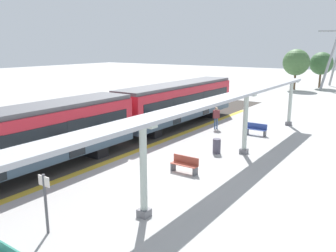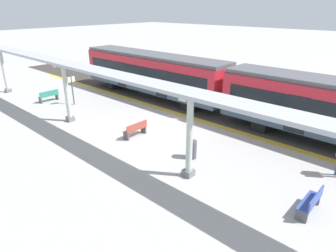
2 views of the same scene
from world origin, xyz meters
The scene contains 16 objects.
ground_plane centered at (0.00, 0.00, 0.00)m, with size 176.00×176.00×0.00m, color #A7A6A3.
tactile_edge_strip centered at (-2.97, 0.00, 0.00)m, with size 0.50×37.90×0.01m, color gold.
trackbed centered at (-4.82, 0.00, 0.00)m, with size 3.20×49.90×0.01m, color #38332D.
train_near_carriage centered at (-4.82, -4.75, 1.83)m, with size 2.65×13.72×3.48m.
train_far_carriage centered at (-4.82, 9.54, 1.83)m, with size 2.65×13.72×3.48m.
canopy_pillar_second centered at (2.77, -4.71, 1.87)m, with size 1.10×0.44×3.70m.
canopy_pillar_third centered at (2.77, 5.13, 1.87)m, with size 1.10×0.44×3.70m.
canopy_pillar_fourth centered at (2.77, 14.60, 1.87)m, with size 1.10×0.44×3.70m.
canopy_beam centered at (2.77, -0.14, 3.78)m, with size 1.20×30.28×0.16m, color #A8AAB2.
bench_near_end centered at (1.52, 0.28, 0.44)m, with size 1.50×0.45×0.86m.
bench_far_end centered at (1.75, 9.93, 0.44)m, with size 1.50×0.44×0.86m.
trash_bin centered at (1.38, 4.21, 0.45)m, with size 0.48×0.48×0.91m, color #474454.
platform_info_sign centered at (0.75, -7.60, 1.33)m, with size 0.56×0.10×2.20m.
passenger_waiting_near_edge centered at (-1.60, 9.98, 1.09)m, with size 0.53×0.50×1.75m.
tree_left_background centered at (-0.92, 44.08, 3.75)m, with size 3.47×3.47×5.50m.
tree_right_background centered at (-3.53, 39.52, 4.02)m, with size 3.86×3.86×5.97m.
Camera 1 is at (10.57, -14.41, 6.45)m, focal length 37.40 mm.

